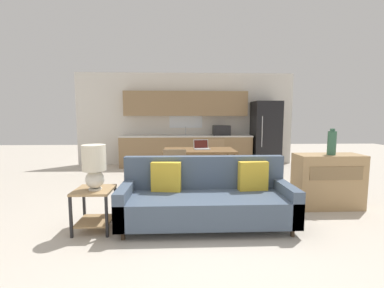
{
  "coord_description": "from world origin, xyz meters",
  "views": [
    {
      "loc": [
        -0.13,
        -3.05,
        1.45
      ],
      "look_at": [
        0.06,
        1.5,
        0.95
      ],
      "focal_mm": 24.0,
      "sensor_mm": 36.0,
      "label": 1
    }
  ],
  "objects": [
    {
      "name": "laptop",
      "position": [
        0.29,
        2.33,
        0.8
      ],
      "size": [
        0.35,
        0.29,
        0.2
      ],
      "rotation": [
        0.0,
        0.0,
        0.13
      ],
      "color": "#B7BABC",
      "rests_on": "dining_table"
    },
    {
      "name": "dining_table",
      "position": [
        0.24,
        2.26,
        0.68
      ],
      "size": [
        1.48,
        0.83,
        0.75
      ],
      "color": "brown",
      "rests_on": "ground_plane"
    },
    {
      "name": "couch",
      "position": [
        0.2,
        0.28,
        0.34
      ],
      "size": [
        2.23,
        0.8,
        0.89
      ],
      "color": "#3D2D1E",
      "rests_on": "ground_plane"
    },
    {
      "name": "refrigerator",
      "position": [
        2.29,
        4.22,
        0.93
      ],
      "size": [
        0.74,
        0.75,
        1.86
      ],
      "color": "black",
      "rests_on": "ground_plane"
    },
    {
      "name": "side_table",
      "position": [
        -1.23,
        0.15,
        0.36
      ],
      "size": [
        0.46,
        0.46,
        0.53
      ],
      "color": "tan",
      "rests_on": "ground_plane"
    },
    {
      "name": "wall_back",
      "position": [
        0.0,
        4.63,
        1.35
      ],
      "size": [
        6.4,
        0.07,
        2.7
      ],
      "color": "silver",
      "rests_on": "ground_plane"
    },
    {
      "name": "table_lamp",
      "position": [
        -1.2,
        0.11,
        0.85
      ],
      "size": [
        0.29,
        0.29,
        0.56
      ],
      "color": "silver",
      "rests_on": "side_table"
    },
    {
      "name": "dining_chair_near_left",
      "position": [
        -0.24,
        1.48,
        0.5
      ],
      "size": [
        0.45,
        0.45,
        0.87
      ],
      "rotation": [
        0.0,
        0.0,
        3.06
      ],
      "color": "#997A56",
      "rests_on": "ground_plane"
    },
    {
      "name": "dining_chair_far_right",
      "position": [
        0.71,
        3.04,
        0.5
      ],
      "size": [
        0.44,
        0.44,
        0.87
      ],
      "rotation": [
        0.0,
        0.0,
        -0.04
      ],
      "color": "#997A56",
      "rests_on": "ground_plane"
    },
    {
      "name": "credenza",
      "position": [
        2.18,
        0.83,
        0.43
      ],
      "size": [
        1.02,
        0.43,
        0.85
      ],
      "color": "tan",
      "rests_on": "ground_plane"
    },
    {
      "name": "vase",
      "position": [
        2.19,
        0.79,
        1.04
      ],
      "size": [
        0.13,
        0.13,
        0.41
      ],
      "color": "#336047",
      "rests_on": "credenza"
    },
    {
      "name": "kitchen_counter",
      "position": [
        0.02,
        4.33,
        0.84
      ],
      "size": [
        3.74,
        0.65,
        2.15
      ],
      "color": "#8E704C",
      "rests_on": "ground_plane"
    },
    {
      "name": "ground_plane",
      "position": [
        0.0,
        0.0,
        0.0
      ],
      "size": [
        20.0,
        20.0,
        0.0
      ],
      "primitive_type": "plane",
      "color": "beige"
    }
  ]
}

